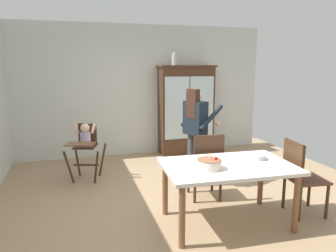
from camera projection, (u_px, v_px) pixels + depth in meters
name	position (u px, v px, depth m)	size (l,w,h in m)	color
ground_plane	(183.00, 201.00, 4.48)	(6.24, 6.24, 0.00)	tan
wall_back	(143.00, 91.00, 6.69)	(5.32, 0.06, 2.70)	silver
china_cabinet	(186.00, 110.00, 6.77)	(1.20, 0.48, 1.88)	#422819
ceramic_vase	(175.00, 59.00, 6.50)	(0.13, 0.13, 0.27)	#B2B7B2
high_chair_with_toddler	(85.00, 141.00, 5.20)	(0.72, 0.80, 0.95)	#422819
adult_person	(195.00, 125.00, 4.93)	(0.64, 0.63, 1.53)	#47474C
dining_table	(228.00, 172.00, 3.75)	(1.57, 1.05, 0.74)	silver
birthday_cake	(209.00, 164.00, 3.57)	(0.28, 0.28, 0.19)	beige
serving_bowl	(259.00, 157.00, 3.93)	(0.18, 0.18, 0.06)	#B2BCC6
dining_chair_far_side	(207.00, 162.00, 4.43)	(0.49, 0.49, 0.96)	#422819
dining_chair_right_end	(299.00, 173.00, 3.99)	(0.49, 0.49, 0.96)	#422819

